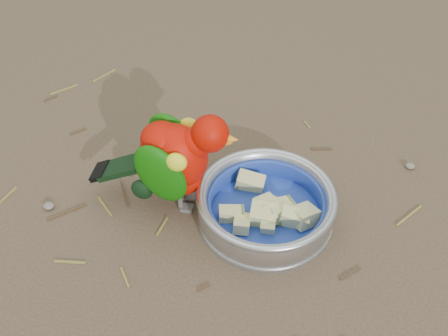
# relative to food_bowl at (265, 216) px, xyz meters

# --- Properties ---
(ground) EXTENTS (60.00, 60.00, 0.00)m
(ground) POSITION_rel_food_bowl_xyz_m (-0.06, -0.04, -0.01)
(ground) COLOR brown
(food_bowl) EXTENTS (0.22, 0.22, 0.02)m
(food_bowl) POSITION_rel_food_bowl_xyz_m (0.00, 0.00, 0.00)
(food_bowl) COLOR #B2B2BA
(food_bowl) RESTS_ON ground
(bowl_wall) EXTENTS (0.22, 0.22, 0.04)m
(bowl_wall) POSITION_rel_food_bowl_xyz_m (0.00, 0.00, 0.03)
(bowl_wall) COLOR #B2B2BA
(bowl_wall) RESTS_ON food_bowl
(fruit_wedges) EXTENTS (0.13, 0.13, 0.03)m
(fruit_wedges) POSITION_rel_food_bowl_xyz_m (0.00, -0.00, 0.02)
(fruit_wedges) COLOR #D0CF84
(fruit_wedges) RESTS_ON food_bowl
(lory_parrot) EXTENTS (0.23, 0.11, 0.18)m
(lory_parrot) POSITION_rel_food_bowl_xyz_m (-0.15, 0.01, 0.08)
(lory_parrot) COLOR #B20D01
(lory_parrot) RESTS_ON ground
(ground_debris) EXTENTS (0.90, 0.80, 0.01)m
(ground_debris) POSITION_rel_food_bowl_xyz_m (-0.02, -0.02, -0.01)
(ground_debris) COLOR olive
(ground_debris) RESTS_ON ground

